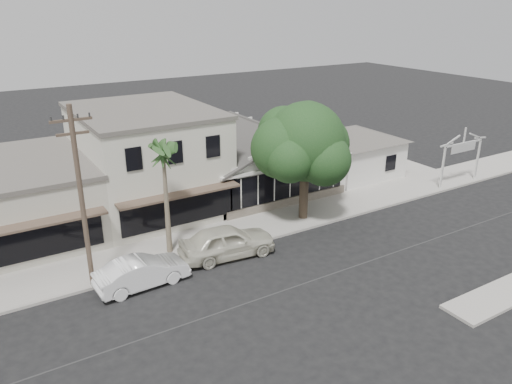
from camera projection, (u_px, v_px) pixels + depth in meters
ground at (304, 284)px, 24.72m from camera, size 140.00×140.00×0.00m
sidewalk_north at (105, 266)px, 26.17m from camera, size 90.00×3.50×0.15m
corner_shop at (258, 156)px, 36.15m from camera, size 10.40×8.60×5.10m
side_cottage at (352, 157)px, 39.78m from camera, size 6.00×6.00×3.00m
arch_sign at (463, 145)px, 36.78m from camera, size 4.12×0.12×3.95m
row_building_near at (147, 161)px, 32.84m from camera, size 8.00×10.00×6.50m
utility_pole at (81, 196)px, 22.76m from camera, size 1.80×0.24×9.00m
car_0 at (227, 241)px, 27.08m from camera, size 5.44×2.65×1.79m
car_1 at (142, 272)px, 24.28m from camera, size 4.64×1.83×1.50m
shade_tree at (303, 143)px, 30.38m from camera, size 6.83×6.18×7.58m
palm_east at (163, 153)px, 25.59m from camera, size 2.33×2.33×6.76m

